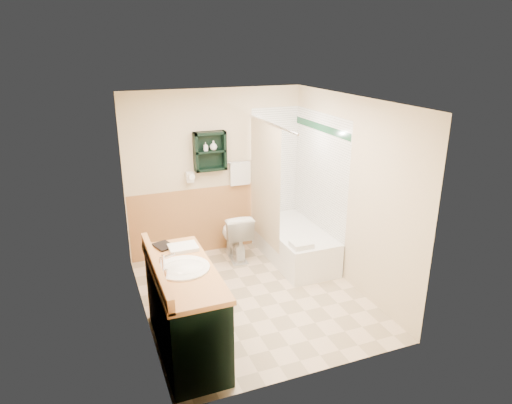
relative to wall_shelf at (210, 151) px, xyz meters
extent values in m
plane|color=beige|center=(0.10, -1.41, -1.55)|extent=(3.00, 3.00, 0.00)
cube|color=#FEEDC6|center=(0.10, 0.11, -0.35)|extent=(2.60, 0.04, 2.40)
cube|color=#FEEDC6|center=(-1.22, -1.41, -0.35)|extent=(0.04, 3.00, 2.40)
cube|color=#FEEDC6|center=(1.42, -1.41, -0.35)|extent=(0.04, 3.00, 2.40)
cube|color=white|center=(0.10, -1.41, 0.87)|extent=(2.60, 3.00, 0.04)
cube|color=black|center=(0.00, 0.00, 0.00)|extent=(0.45, 0.15, 0.55)
cylinder|color=silver|center=(0.63, -0.66, 0.45)|extent=(0.03, 1.60, 0.03)
cube|color=black|center=(-0.89, -2.11, -1.09)|extent=(0.59, 1.46, 0.92)
cube|color=white|center=(1.03, -0.65, -1.31)|extent=(0.71, 1.50, 0.47)
imported|color=white|center=(0.26, -0.28, -1.21)|extent=(0.44, 0.73, 0.69)
cube|color=silver|center=(-0.79, -1.68, -0.61)|extent=(0.30, 0.23, 0.04)
imported|color=black|center=(-1.06, -1.57, -0.51)|extent=(0.17, 0.07, 0.23)
cube|color=silver|center=(0.84, -1.23, -1.04)|extent=(0.26, 0.22, 0.07)
imported|color=white|center=(-0.06, -0.01, 0.04)|extent=(0.05, 0.12, 0.05)
imported|color=white|center=(0.05, -0.01, 0.07)|extent=(0.13, 0.15, 0.10)
camera|label=1|loc=(-1.67, -6.03, 1.44)|focal=32.00mm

